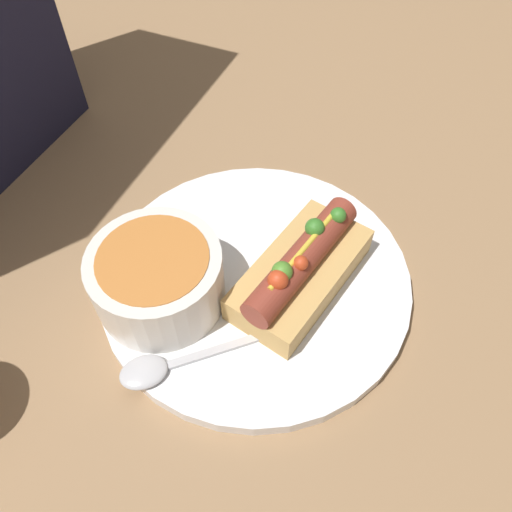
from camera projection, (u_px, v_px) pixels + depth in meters
The scene contains 5 objects.
ground_plane at pixel (256, 283), 0.48m from camera, with size 4.00×4.00×0.00m, color #93704C.
dinner_plate at pixel (256, 279), 0.48m from camera, with size 0.29×0.29×0.02m.
hot_dog at pixel (301, 269), 0.45m from camera, with size 0.16×0.10×0.06m.
soup_bowl at pixel (157, 276), 0.43m from camera, with size 0.12×0.12×0.06m.
spoon at pixel (167, 365), 0.41m from camera, with size 0.12×0.13×0.01m.
Camera 1 is at (-0.25, -0.11, 0.40)m, focal length 35.00 mm.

